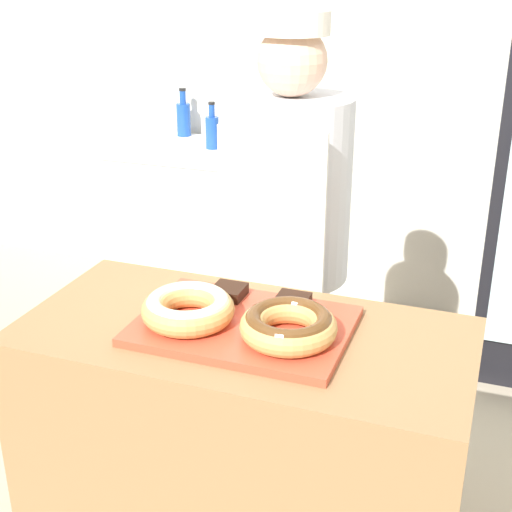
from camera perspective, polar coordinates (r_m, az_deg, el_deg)
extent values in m
cube|color=silver|center=(3.82, 10.90, 15.11)|extent=(8.00, 0.06, 2.70)
cube|color=#997047|center=(2.21, -0.93, -16.07)|extent=(1.24, 0.60, 0.89)
cube|color=#D84C33|center=(1.96, -1.01, -5.61)|extent=(0.58, 0.41, 0.02)
torus|color=tan|center=(1.95, -5.45, -4.29)|extent=(0.25, 0.25, 0.07)
torus|color=beige|center=(1.94, -5.47, -3.78)|extent=(0.23, 0.23, 0.04)
torus|color=tan|center=(1.85, 2.61, -5.67)|extent=(0.25, 0.25, 0.07)
torus|color=brown|center=(1.84, 2.62, -5.15)|extent=(0.23, 0.23, 0.04)
cube|color=black|center=(2.09, -2.20, -2.86)|extent=(0.09, 0.09, 0.03)
cube|color=black|center=(2.03, 2.92, -3.67)|extent=(0.09, 0.09, 0.03)
cylinder|color=#4C4C51|center=(2.67, 2.43, -9.41)|extent=(0.29, 0.29, 0.81)
cylinder|color=silver|center=(2.37, 2.71, 5.32)|extent=(0.41, 0.41, 0.61)
cube|color=white|center=(2.36, 1.15, -5.20)|extent=(0.35, 0.02, 1.28)
sphere|color=beige|center=(2.28, 2.91, 15.32)|extent=(0.22, 0.22, 0.22)
cylinder|color=white|center=(2.27, 2.96, 18.15)|extent=(0.23, 0.23, 0.07)
cube|color=white|center=(3.92, -3.93, 2.11)|extent=(0.86, 0.62, 0.90)
cube|color=gray|center=(3.80, -4.11, 8.22)|extent=(0.86, 0.62, 0.01)
cylinder|color=#1E4CB2|center=(3.79, -3.52, 9.81)|extent=(0.07, 0.07, 0.17)
cylinder|color=#1E4CB2|center=(3.77, -3.56, 11.53)|extent=(0.03, 0.03, 0.06)
cylinder|color=black|center=(3.76, -3.58, 12.11)|extent=(0.04, 0.04, 0.01)
cylinder|color=#1E4CB2|center=(4.09, -5.81, 10.80)|extent=(0.08, 0.08, 0.18)
cylinder|color=#1E4CB2|center=(4.07, -5.89, 12.53)|extent=(0.03, 0.03, 0.07)
cylinder|color=black|center=(4.06, -5.91, 13.12)|extent=(0.04, 0.04, 0.01)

